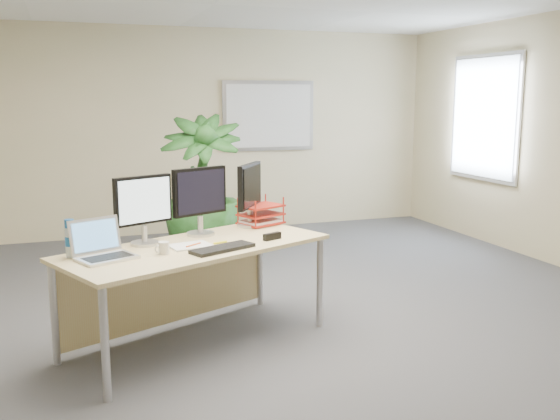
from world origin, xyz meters
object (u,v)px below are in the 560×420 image
object	(u,v)px
desk	(188,264)
monitor_right	(200,197)
floor_plant	(201,201)
monitor_left	(143,206)
laptop	(102,249)

from	to	relation	value
desk	monitor_right	distance (m)	0.53
desk	floor_plant	xyz separation A→B (m)	(0.48, 1.79, 0.16)
floor_plant	monitor_right	distance (m)	1.62
monitor_left	desk	bearing A→B (deg)	-8.85
desk	monitor_right	bearing A→B (deg)	57.47
desk	laptop	xyz separation A→B (m)	(-0.62, -0.24, 0.22)
floor_plant	desk	bearing A→B (deg)	-105.03
monitor_left	laptop	distance (m)	0.48
monitor_right	laptop	world-z (taller)	monitor_right
desk	floor_plant	bearing A→B (deg)	74.97
desk	laptop	size ratio (longest dim) A/B	4.65
floor_plant	monitor_left	xyz separation A→B (m)	(-0.78, -1.74, 0.28)
monitor_left	floor_plant	bearing A→B (deg)	65.82
floor_plant	monitor_left	bearing A→B (deg)	-114.18
laptop	monitor_right	bearing A→B (deg)	31.91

